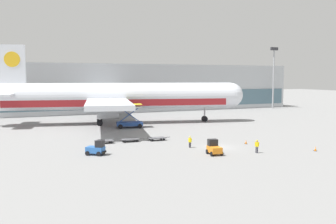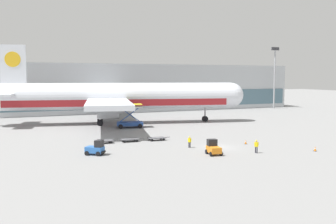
{
  "view_description": "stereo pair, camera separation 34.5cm",
  "coord_description": "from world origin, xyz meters",
  "px_view_note": "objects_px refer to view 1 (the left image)",
  "views": [
    {
      "loc": [
        -28.31,
        -46.81,
        10.36
      ],
      "look_at": [
        -1.74,
        14.94,
        4.0
      ],
      "focal_mm": 40.0,
      "sensor_mm": 36.0,
      "label": 1
    },
    {
      "loc": [
        -27.99,
        -46.95,
        10.36
      ],
      "look_at": [
        -1.74,
        14.94,
        4.0
      ],
      "focal_mm": 40.0,
      "sensor_mm": 36.0,
      "label": 2
    }
  ],
  "objects_px": {
    "baggage_tug_mid": "(214,148)",
    "baggage_dolly_lead": "(104,141)",
    "ground_crew_near": "(190,141)",
    "baggage_tug_foreground": "(97,148)",
    "baggage_dolly_third": "(157,138)",
    "traffic_cone_far": "(246,142)",
    "ground_crew_far": "(257,145)",
    "baggage_dolly_second": "(130,139)",
    "traffic_cone_near": "(315,149)",
    "scissor_lift_loader": "(130,118)",
    "airplane_main": "(115,97)",
    "light_mast": "(274,73)"
  },
  "relations": [
    {
      "from": "baggage_tug_mid",
      "to": "traffic_cone_near",
      "type": "xyz_separation_m",
      "value": [
        14.24,
        -3.57,
        -0.55
      ]
    },
    {
      "from": "baggage_dolly_second",
      "to": "ground_crew_near",
      "type": "distance_m",
      "value": 10.51
    },
    {
      "from": "light_mast",
      "to": "airplane_main",
      "type": "relative_size",
      "value": 0.35
    },
    {
      "from": "baggage_dolly_third",
      "to": "traffic_cone_far",
      "type": "distance_m",
      "value": 14.23
    },
    {
      "from": "baggage_tug_mid",
      "to": "ground_crew_near",
      "type": "bearing_deg",
      "value": 15.94
    },
    {
      "from": "traffic_cone_far",
      "to": "baggage_tug_mid",
      "type": "bearing_deg",
      "value": -150.19
    },
    {
      "from": "baggage_dolly_lead",
      "to": "light_mast",
      "type": "bearing_deg",
      "value": 33.8
    },
    {
      "from": "baggage_tug_mid",
      "to": "ground_crew_far",
      "type": "distance_m",
      "value": 6.05
    },
    {
      "from": "traffic_cone_near",
      "to": "light_mast",
      "type": "bearing_deg",
      "value": 55.7
    },
    {
      "from": "ground_crew_far",
      "to": "traffic_cone_near",
      "type": "relative_size",
      "value": 2.76
    },
    {
      "from": "ground_crew_near",
      "to": "baggage_dolly_lead",
      "type": "bearing_deg",
      "value": 20.17
    },
    {
      "from": "baggage_tug_mid",
      "to": "airplane_main",
      "type": "bearing_deg",
      "value": 13.13
    },
    {
      "from": "ground_crew_near",
      "to": "baggage_tug_mid",
      "type": "bearing_deg",
      "value": 156.33
    },
    {
      "from": "light_mast",
      "to": "traffic_cone_near",
      "type": "relative_size",
      "value": 30.14
    },
    {
      "from": "scissor_lift_loader",
      "to": "ground_crew_far",
      "type": "distance_m",
      "value": 32.42
    },
    {
      "from": "baggage_tug_mid",
      "to": "baggage_dolly_lead",
      "type": "bearing_deg",
      "value": 47.35
    },
    {
      "from": "light_mast",
      "to": "traffic_cone_near",
      "type": "height_order",
      "value": "light_mast"
    },
    {
      "from": "baggage_dolly_lead",
      "to": "traffic_cone_near",
      "type": "bearing_deg",
      "value": -32.89
    },
    {
      "from": "ground_crew_far",
      "to": "traffic_cone_far",
      "type": "height_order",
      "value": "ground_crew_far"
    },
    {
      "from": "baggage_tug_mid",
      "to": "baggage_dolly_third",
      "type": "height_order",
      "value": "baggage_tug_mid"
    },
    {
      "from": "traffic_cone_near",
      "to": "traffic_cone_far",
      "type": "distance_m",
      "value": 10.21
    },
    {
      "from": "baggage_tug_foreground",
      "to": "traffic_cone_far",
      "type": "relative_size",
      "value": 4.48
    },
    {
      "from": "baggage_dolly_lead",
      "to": "ground_crew_near",
      "type": "height_order",
      "value": "ground_crew_near"
    },
    {
      "from": "baggage_tug_mid",
      "to": "baggage_dolly_third",
      "type": "bearing_deg",
      "value": 20.41
    },
    {
      "from": "baggage_dolly_third",
      "to": "baggage_tug_foreground",
      "type": "bearing_deg",
      "value": -145.92
    },
    {
      "from": "airplane_main",
      "to": "baggage_tug_mid",
      "type": "distance_m",
      "value": 37.89
    },
    {
      "from": "traffic_cone_far",
      "to": "scissor_lift_loader",
      "type": "bearing_deg",
      "value": 113.68
    },
    {
      "from": "ground_crew_far",
      "to": "baggage_tug_foreground",
      "type": "bearing_deg",
      "value": -152.94
    },
    {
      "from": "baggage_dolly_third",
      "to": "ground_crew_far",
      "type": "distance_m",
      "value": 17.2
    },
    {
      "from": "ground_crew_near",
      "to": "baggage_tug_foreground",
      "type": "bearing_deg",
      "value": 57.02
    },
    {
      "from": "ground_crew_near",
      "to": "baggage_dolly_third",
      "type": "bearing_deg",
      "value": -16.06
    },
    {
      "from": "airplane_main",
      "to": "ground_crew_near",
      "type": "relative_size",
      "value": 33.75
    },
    {
      "from": "airplane_main",
      "to": "baggage_dolly_second",
      "type": "xyz_separation_m",
      "value": [
        -3.95,
        -23.63,
        -5.45
      ]
    },
    {
      "from": "baggage_dolly_second",
      "to": "baggage_dolly_third",
      "type": "xyz_separation_m",
      "value": [
        4.38,
        -0.49,
        0.0
      ]
    },
    {
      "from": "traffic_cone_far",
      "to": "light_mast",
      "type": "bearing_deg",
      "value": 47.82
    },
    {
      "from": "traffic_cone_near",
      "to": "traffic_cone_far",
      "type": "xyz_separation_m",
      "value": [
        -5.67,
        8.49,
        -0.02
      ]
    },
    {
      "from": "baggage_tug_mid",
      "to": "ground_crew_near",
      "type": "relative_size",
      "value": 1.54
    },
    {
      "from": "baggage_dolly_lead",
      "to": "traffic_cone_far",
      "type": "distance_m",
      "value": 22.02
    },
    {
      "from": "scissor_lift_loader",
      "to": "baggage_dolly_lead",
      "type": "bearing_deg",
      "value": -107.19
    },
    {
      "from": "baggage_tug_foreground",
      "to": "baggage_dolly_lead",
      "type": "bearing_deg",
      "value": 107.08
    },
    {
      "from": "baggage_tug_foreground",
      "to": "baggage_dolly_second",
      "type": "bearing_deg",
      "value": 85.06
    },
    {
      "from": "airplane_main",
      "to": "baggage_dolly_third",
      "type": "bearing_deg",
      "value": -76.31
    },
    {
      "from": "baggage_tug_mid",
      "to": "traffic_cone_far",
      "type": "distance_m",
      "value": 9.9
    },
    {
      "from": "baggage_tug_mid",
      "to": "baggage_dolly_third",
      "type": "relative_size",
      "value": 0.7
    },
    {
      "from": "baggage_dolly_second",
      "to": "ground_crew_far",
      "type": "bearing_deg",
      "value": -47.76
    },
    {
      "from": "scissor_lift_loader",
      "to": "traffic_cone_near",
      "type": "distance_m",
      "value": 37.38
    },
    {
      "from": "scissor_lift_loader",
      "to": "baggage_dolly_lead",
      "type": "height_order",
      "value": "scissor_lift_loader"
    },
    {
      "from": "baggage_tug_mid",
      "to": "baggage_dolly_second",
      "type": "relative_size",
      "value": 0.7
    },
    {
      "from": "ground_crew_far",
      "to": "traffic_cone_near",
      "type": "xyz_separation_m",
      "value": [
        8.38,
        -2.1,
        -0.76
      ]
    },
    {
      "from": "baggage_tug_foreground",
      "to": "baggage_dolly_third",
      "type": "xyz_separation_m",
      "value": [
        11.54,
        7.39,
        -0.49
      ]
    }
  ]
}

